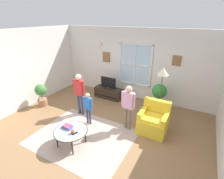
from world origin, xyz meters
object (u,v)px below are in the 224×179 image
(book_stack, at_px, (67,127))
(potted_plant_corner, at_px, (41,93))
(person_red_shirt, at_px, (79,90))
(person_pink_shirt, at_px, (128,103))
(remote_near_books, at_px, (75,133))
(potted_plant_by_window, at_px, (159,93))
(tv_stand, at_px, (108,93))
(television, at_px, (108,83))
(armchair, at_px, (154,121))
(cup, at_px, (73,132))
(floor_lamp, at_px, (163,77))
(person_blue_shirt, at_px, (88,105))
(coffee_table, at_px, (71,131))

(book_stack, distance_m, potted_plant_corner, 2.42)
(person_red_shirt, height_order, person_pink_shirt, person_red_shirt)
(person_pink_shirt, bearing_deg, potted_plant_corner, -176.08)
(book_stack, relative_size, remote_near_books, 1.95)
(potted_plant_by_window, bearing_deg, tv_stand, -178.70)
(remote_near_books, distance_m, person_pink_shirt, 1.62)
(television, bearing_deg, book_stack, -82.04)
(potted_plant_by_window, bearing_deg, person_red_shirt, -144.64)
(armchair, distance_m, potted_plant_by_window, 1.32)
(tv_stand, height_order, cup, cup)
(television, bearing_deg, floor_lamp, -15.34)
(potted_plant_by_window, bearing_deg, cup, -114.51)
(book_stack, relative_size, person_blue_shirt, 0.27)
(person_red_shirt, xyz_separation_m, person_blue_shirt, (0.56, -0.33, -0.24))
(television, bearing_deg, armchair, -29.40)
(remote_near_books, bearing_deg, book_stack, 164.50)
(television, distance_m, remote_near_books, 2.94)
(armchair, height_order, person_blue_shirt, person_blue_shirt)
(cup, bearing_deg, potted_plant_by_window, 65.49)
(tv_stand, distance_m, potted_plant_corner, 2.50)
(cup, relative_size, potted_plant_by_window, 0.10)
(coffee_table, height_order, person_pink_shirt, person_pink_shirt)
(remote_near_books, height_order, person_pink_shirt, person_pink_shirt)
(cup, height_order, person_blue_shirt, person_blue_shirt)
(remote_near_books, relative_size, person_pink_shirt, 0.10)
(person_pink_shirt, relative_size, floor_lamp, 0.79)
(armchair, xyz_separation_m, coffee_table, (-1.65, -1.58, 0.09))
(armchair, bearing_deg, person_blue_shirt, -161.62)
(tv_stand, distance_m, television, 0.44)
(cup, bearing_deg, coffee_table, 153.43)
(person_red_shirt, relative_size, floor_lamp, 0.82)
(coffee_table, distance_m, cup, 0.16)
(armchair, height_order, cup, armchair)
(person_red_shirt, bearing_deg, remote_near_books, -56.08)
(person_blue_shirt, xyz_separation_m, floor_lamp, (1.78, 1.24, 0.79))
(tv_stand, xyz_separation_m, floor_lamp, (2.15, -0.59, 1.22))
(person_pink_shirt, relative_size, potted_plant_by_window, 1.43)
(person_pink_shirt, bearing_deg, tv_stand, 135.06)
(coffee_table, height_order, floor_lamp, floor_lamp)
(television, bearing_deg, potted_plant_by_window, 1.39)
(person_blue_shirt, relative_size, person_pink_shirt, 0.76)
(coffee_table, height_order, book_stack, book_stack)
(person_red_shirt, relative_size, person_blue_shirt, 1.38)
(book_stack, height_order, potted_plant_by_window, potted_plant_by_window)
(cup, xyz_separation_m, remote_near_books, (0.05, 0.02, -0.04))
(person_red_shirt, height_order, potted_plant_by_window, person_red_shirt)
(tv_stand, bearing_deg, book_stack, -82.05)
(television, xyz_separation_m, armchair, (2.18, -1.23, -0.33))
(coffee_table, relative_size, person_pink_shirt, 0.63)
(potted_plant_by_window, bearing_deg, potted_plant_corner, -155.05)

